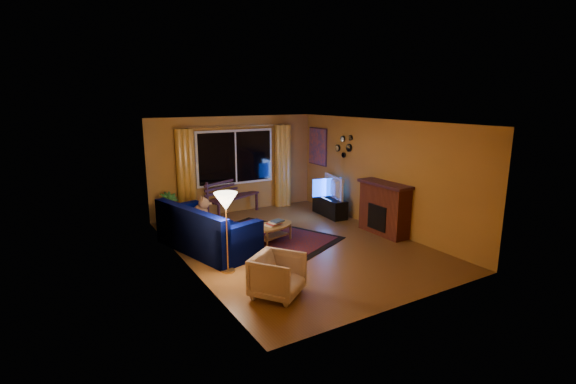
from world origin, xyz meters
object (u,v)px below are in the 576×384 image
bench (233,206)px  floor_lamp (227,233)px  coffee_table (273,233)px  tv_console (330,207)px  sofa (207,227)px  armchair (278,274)px

bench → floor_lamp: (-1.52, -3.26, 0.46)m
coffee_table → tv_console: size_ratio=0.88×
coffee_table → sofa: bearing=168.6°
coffee_table → tv_console: (2.20, 1.00, 0.05)m
sofa → armchair: sofa is taller
armchair → coffee_table: armchair is taller
sofa → tv_console: bearing=-2.9°
sofa → armchair: 2.46m
bench → sofa: size_ratio=0.70×
sofa → coffee_table: size_ratio=2.28×
tv_console → floor_lamp: bearing=-147.0°
floor_lamp → coffee_table: (1.41, 0.95, -0.52)m
coffee_table → armchair: bearing=-117.0°
sofa → armchair: (0.22, -2.45, -0.10)m
sofa → coffee_table: (1.33, -0.27, -0.28)m
floor_lamp → bench: bearing=65.1°
bench → armchair: 4.66m
armchair → tv_console: (3.32, 3.19, -0.12)m
floor_lamp → tv_console: 4.14m
bench → floor_lamp: size_ratio=1.14×
armchair → coffee_table: size_ratio=0.72×
floor_lamp → tv_console: size_ratio=1.24×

